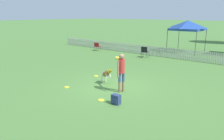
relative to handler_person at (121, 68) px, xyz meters
name	(u,v)px	position (x,y,z in m)	size (l,w,h in m)	color
ground_plane	(114,88)	(-0.57, 0.21, -1.12)	(240.00, 240.00, 0.00)	#4C7A38
handler_person	(121,68)	(0.00, 0.00, 0.00)	(0.91, 0.94, 1.76)	#8C664C
leaping_dog	(106,74)	(-1.30, 0.47, -0.61)	(1.04, 0.55, 0.86)	olive
frisbee_near_handler	(96,76)	(-2.65, 1.12, -1.11)	(0.25, 0.25, 0.02)	yellow
frisbee_near_dog	(101,100)	(0.02, -1.37, -1.11)	(0.25, 0.25, 0.02)	yellow
frisbee_midfield	(67,87)	(-2.38, -1.22, -1.11)	(0.25, 0.25, 0.02)	yellow
backpack_on_grass	(116,99)	(0.72, -1.27, -0.93)	(0.35, 0.26, 0.39)	navy
picket_fence	(184,55)	(-0.57, 8.79, -0.71)	(27.99, 0.04, 0.82)	beige
folding_chair_blue_left	(97,46)	(-8.76, 7.69, -0.65)	(0.62, 0.63, 0.79)	#333338
folding_chair_green_right	(145,51)	(-3.39, 7.61, -0.58)	(0.62, 0.63, 0.91)	#333338
canopy_tent_main	(188,25)	(-1.85, 12.41, 1.33)	(2.67, 2.67, 2.90)	#333338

